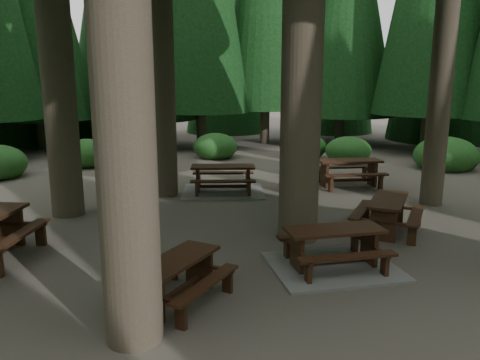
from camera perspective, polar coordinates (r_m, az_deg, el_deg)
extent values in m
plane|color=#595248|center=(9.92, 3.10, -7.90)|extent=(80.00, 80.00, 0.00)
cube|color=gray|center=(8.92, 11.27, -10.31)|extent=(2.33, 1.96, 0.05)
cube|color=#371610|center=(8.68, 11.46, -5.97)|extent=(1.79, 0.76, 0.06)
cube|color=#371610|center=(9.28, 9.92, -6.62)|extent=(1.77, 0.32, 0.05)
cube|color=#371610|center=(8.27, 13.02, -9.12)|extent=(1.77, 0.32, 0.05)
cube|color=#371610|center=(8.55, 6.97, -8.80)|extent=(0.10, 0.54, 0.71)
cube|color=#371610|center=(8.53, 6.98, -8.43)|extent=(0.14, 1.42, 0.06)
cube|color=#371610|center=(9.10, 15.47, -7.86)|extent=(0.10, 0.54, 0.71)
cube|color=#371610|center=(9.08, 15.49, -7.51)|extent=(0.14, 1.42, 0.06)
cube|color=#371610|center=(8.87, 11.31, -9.41)|extent=(1.47, 0.14, 0.08)
cube|color=#371610|center=(9.91, -25.30, -6.06)|extent=(0.90, 1.99, 0.06)
cube|color=#371610|center=(10.92, -26.35, -5.08)|extent=(0.61, 0.28, 0.80)
cube|color=#371610|center=(10.90, -26.38, -4.74)|extent=(1.56, 0.59, 0.07)
cube|color=gray|center=(14.42, -2.07, -1.40)|extent=(2.85, 2.53, 0.05)
cube|color=#371610|center=(14.26, -2.09, 1.64)|extent=(2.04, 1.16, 0.06)
cube|color=#371610|center=(14.95, -2.07, 0.87)|extent=(1.94, 0.69, 0.05)
cube|color=#371610|center=(13.69, -2.09, -0.17)|extent=(1.94, 0.69, 0.05)
cube|color=#371610|center=(14.36, -5.15, -0.02)|extent=(0.22, 0.59, 0.77)
cube|color=#371610|center=(14.35, -5.16, 0.23)|extent=(0.43, 1.53, 0.06)
cube|color=#371610|center=(14.36, 1.00, 0.02)|extent=(0.22, 0.59, 0.77)
cube|color=#371610|center=(14.34, 1.00, 0.27)|extent=(0.43, 1.53, 0.06)
cube|color=#371610|center=(14.38, -2.07, -0.75)|extent=(1.58, 0.44, 0.09)
cube|color=#371610|center=(15.49, 13.17, 2.30)|extent=(2.10, 1.05, 0.07)
cube|color=#371610|center=(16.17, 12.30, 1.54)|extent=(2.03, 0.55, 0.06)
cube|color=#371610|center=(14.94, 13.98, 0.60)|extent=(2.03, 0.55, 0.06)
cube|color=#371610|center=(15.31, 10.26, 0.66)|extent=(0.17, 0.62, 0.81)
cube|color=#371610|center=(15.30, 10.27, 0.90)|extent=(0.31, 1.62, 0.07)
cube|color=#371610|center=(15.86, 15.82, 0.79)|extent=(0.17, 0.62, 0.81)
cube|color=#371610|center=(15.85, 15.84, 1.02)|extent=(0.31, 1.62, 0.07)
cube|color=#371610|center=(15.61, 13.06, 0.00)|extent=(1.67, 0.31, 0.09)
cube|color=#371610|center=(7.34, -7.86, -9.69)|extent=(1.57, 1.63, 0.05)
cube|color=#371610|center=(7.76, -11.12, -10.76)|extent=(1.28, 1.35, 0.05)
cube|color=#371610|center=(7.17, -4.17, -12.53)|extent=(1.28, 1.35, 0.05)
cube|color=#371610|center=(7.02, -10.98, -14.04)|extent=(0.42, 0.39, 0.65)
cube|color=#371610|center=(6.99, -10.99, -13.64)|extent=(1.01, 0.95, 0.05)
cube|color=#371610|center=(7.97, -5.00, -10.55)|extent=(0.42, 0.39, 0.65)
cube|color=#371610|center=(7.95, -5.01, -10.19)|extent=(1.01, 0.95, 0.05)
cube|color=#371610|center=(7.55, -7.74, -13.33)|extent=(0.98, 1.05, 0.07)
cube|color=#371610|center=(11.05, 17.66, -2.34)|extent=(1.67, 1.82, 0.06)
cube|color=#371610|center=(11.21, 14.55, -3.53)|extent=(1.33, 1.53, 0.05)
cube|color=#371610|center=(11.08, 20.62, -4.11)|extent=(1.33, 1.53, 0.05)
cube|color=#371610|center=(10.47, 17.02, -5.29)|extent=(0.47, 0.41, 0.71)
cube|color=#371610|center=(10.45, 17.04, -4.98)|extent=(1.16, 0.98, 0.06)
cube|color=#371610|center=(11.84, 17.99, -3.36)|extent=(0.47, 0.41, 0.71)
cube|color=#371610|center=(11.82, 18.01, -3.08)|extent=(1.16, 0.98, 0.06)
cube|color=#371610|center=(11.20, 17.48, -5.14)|extent=(1.01, 1.20, 0.08)
ellipsoid|color=#215B1F|center=(19.89, 23.76, 2.43)|extent=(2.42, 2.42, 1.49)
ellipsoid|color=#215B1F|center=(20.10, 13.04, 3.24)|extent=(1.90, 1.90, 1.17)
ellipsoid|color=#215B1F|center=(20.87, 8.00, 3.75)|extent=(1.84, 1.84, 1.13)
ellipsoid|color=#215B1F|center=(20.76, -3.02, 3.81)|extent=(1.95, 1.95, 1.20)
ellipsoid|color=#215B1F|center=(20.31, -11.98, 3.38)|extent=(2.31, 2.31, 1.42)
ellipsoid|color=#215B1F|center=(19.69, -18.15, 2.77)|extent=(1.93, 1.93, 1.19)
cone|color=black|center=(31.63, -1.73, 20.61)|extent=(5.34, 5.34, 16.14)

